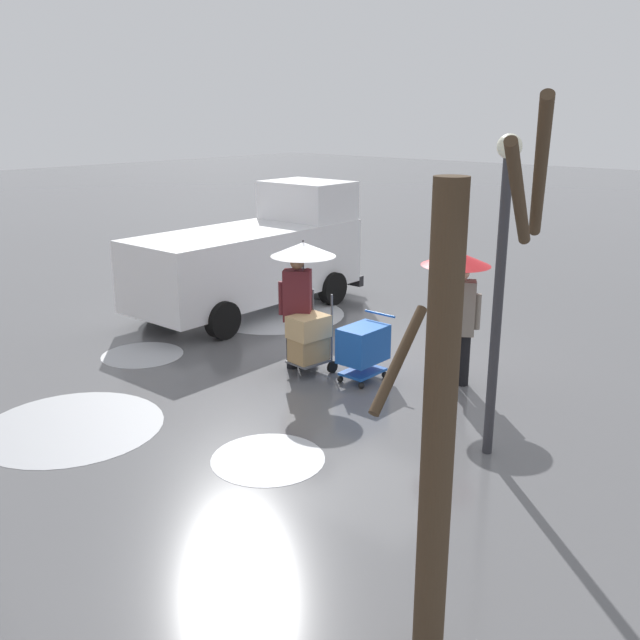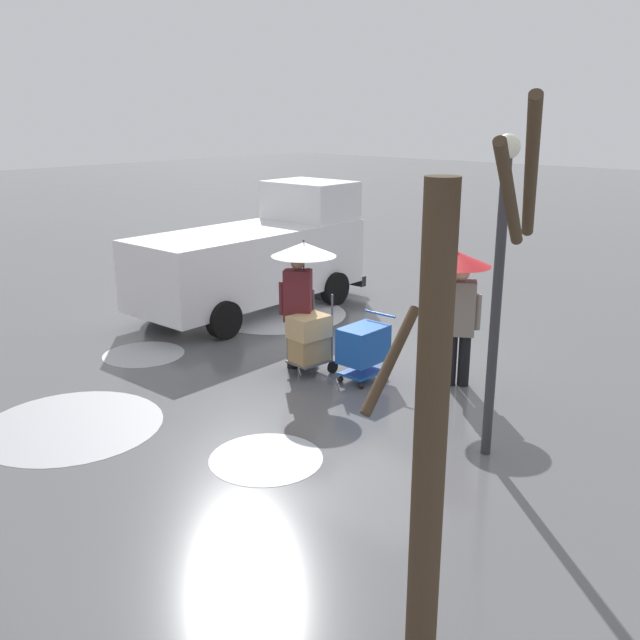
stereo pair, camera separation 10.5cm
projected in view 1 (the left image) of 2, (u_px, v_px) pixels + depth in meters
name	position (u px, v px, depth m)	size (l,w,h in m)	color
ground_plane	(385.00, 361.00, 12.02)	(90.00, 90.00, 0.00)	#5B5B5E
slush_patch_near_cluster	(72.00, 426.00, 9.53)	(2.43, 2.43, 0.01)	#999BA0
slush_patch_under_van	(275.00, 314.00, 14.82)	(2.91, 2.91, 0.01)	silver
slush_patch_mid_street	(142.00, 355.00, 12.34)	(1.41, 1.41, 0.01)	#ADAFB5
slush_patch_far_side	(268.00, 459.00, 8.65)	(1.40, 1.40, 0.01)	silver
cargo_van_parked_right	(256.00, 255.00, 14.88)	(2.28, 5.38, 2.60)	white
shopping_cart_vendor	(363.00, 346.00, 11.03)	(0.58, 0.82, 1.02)	#1951B2
hand_dolly_boxes	(309.00, 338.00, 11.30)	(0.56, 0.74, 1.32)	#515156
pedestrian_pink_side	(458.00, 286.00, 10.59)	(1.04, 1.04, 2.15)	black
pedestrian_black_side	(301.00, 275.00, 11.26)	(1.04, 1.04, 2.15)	black
bare_tree_near	(443.00, 423.00, 4.97)	(1.17, 1.16, 4.21)	#423323
street_lamp	(501.00, 266.00, 8.15)	(0.28, 0.28, 3.86)	#2D2D33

